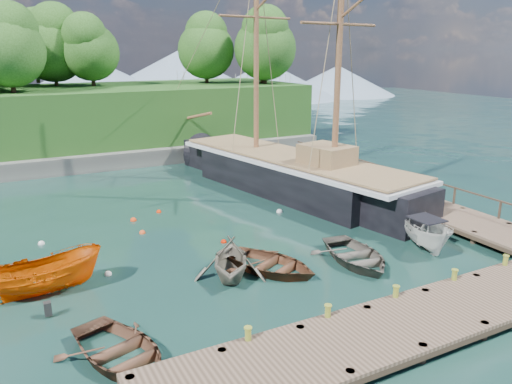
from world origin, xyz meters
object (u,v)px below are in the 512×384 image
(motorboat_orange, at_px, (46,293))
(rowboat_0, at_px, (121,361))
(cabin_boat_white, at_px, (424,246))
(schooner, at_px, (292,177))
(rowboat_1, at_px, (231,277))
(rowboat_2, at_px, (271,271))
(rowboat_3, at_px, (355,262))

(motorboat_orange, bearing_deg, rowboat_0, -168.14)
(cabin_boat_white, bearing_deg, rowboat_0, -146.70)
(cabin_boat_white, bearing_deg, schooner, 117.84)
(rowboat_1, height_order, schooner, schooner)
(rowboat_0, xyz_separation_m, rowboat_2, (7.29, 3.50, 0.00))
(rowboat_0, height_order, cabin_boat_white, cabin_boat_white)
(rowboat_1, height_order, motorboat_orange, rowboat_1)
(rowboat_1, bearing_deg, rowboat_2, 17.48)
(cabin_boat_white, bearing_deg, rowboat_3, -156.57)
(rowboat_1, distance_m, rowboat_2, 1.81)
(rowboat_0, relative_size, rowboat_2, 0.99)
(schooner, bearing_deg, rowboat_2, -136.64)
(rowboat_2, bearing_deg, schooner, 27.02)
(rowboat_3, bearing_deg, rowboat_2, 174.32)
(rowboat_3, distance_m, cabin_boat_white, 4.18)
(rowboat_0, bearing_deg, motorboat_orange, 87.97)
(rowboat_3, relative_size, cabin_boat_white, 1.00)
(rowboat_1, relative_size, rowboat_3, 0.81)
(rowboat_3, height_order, cabin_boat_white, cabin_boat_white)
(rowboat_2, bearing_deg, rowboat_3, -41.54)
(rowboat_3, bearing_deg, cabin_boat_white, 7.87)
(rowboat_0, distance_m, rowboat_3, 11.41)
(rowboat_1, xyz_separation_m, motorboat_orange, (-7.09, 2.02, 0.00))
(rowboat_0, distance_m, rowboat_2, 8.09)
(rowboat_1, xyz_separation_m, schooner, (9.06, 9.87, 1.07))
(rowboat_1, bearing_deg, motorboat_orange, -169.50)
(schooner, bearing_deg, rowboat_0, -147.86)
(rowboat_2, distance_m, cabin_boat_white, 8.08)
(rowboat_2, distance_m, motorboat_orange, 9.16)
(rowboat_0, height_order, rowboat_2, rowboat_2)
(rowboat_0, xyz_separation_m, rowboat_3, (11.12, 2.53, 0.00))
(motorboat_orange, bearing_deg, cabin_boat_white, -104.52)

